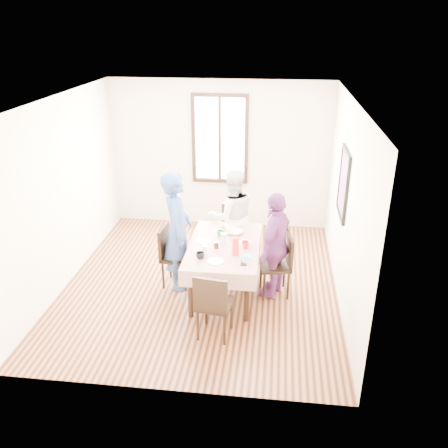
{
  "coord_description": "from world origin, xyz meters",
  "views": [
    {
      "loc": [
        1.06,
        -6.03,
        3.67
      ],
      "look_at": [
        0.37,
        -0.27,
        1.1
      ],
      "focal_mm": 37.6,
      "sensor_mm": 36.0,
      "label": 1
    }
  ],
  "objects": [
    {
      "name": "dining_table",
      "position": [
        0.37,
        -0.22,
        0.38
      ],
      "size": [
        0.86,
        1.46,
        0.75
      ],
      "primitive_type": "cube",
      "color": "black",
      "rests_on": "ground"
    },
    {
      "name": "flower_bunch",
      "position": [
        0.35,
        -0.18,
        0.97
      ],
      "size": [
        0.09,
        0.09,
        0.1
      ],
      "primitive_type": null,
      "color": "yellow",
      "rests_on": "flower_vase"
    },
    {
      "name": "person_far",
      "position": [
        0.37,
        0.77,
        0.78
      ],
      "size": [
        0.91,
        0.81,
        1.56
      ],
      "primitive_type": "imported",
      "rotation": [
        0.0,
        0.0,
        3.48
      ],
      "color": "white",
      "rests_on": "ground"
    },
    {
      "name": "jam_jar",
      "position": [
        0.27,
        -0.33,
        0.81
      ],
      "size": [
        0.07,
        0.07,
        0.1
      ],
      "primitive_type": "cylinder",
      "color": "black",
      "rests_on": "tablecloth"
    },
    {
      "name": "ground",
      "position": [
        0.0,
        0.0,
        0.0
      ],
      "size": [
        4.5,
        4.5,
        0.0
      ],
      "primitive_type": "plane",
      "color": "black",
      "rests_on": "ground"
    },
    {
      "name": "plate_far",
      "position": [
        0.37,
        0.38,
        0.77
      ],
      "size": [
        0.2,
        0.2,
        0.01
      ],
      "primitive_type": "cylinder",
      "color": "white",
      "rests_on": "tablecloth"
    },
    {
      "name": "window_frame",
      "position": [
        0.0,
        2.23,
        1.65
      ],
      "size": [
        1.02,
        0.06,
        1.62
      ],
      "primitive_type": "cube",
      "color": "black",
      "rests_on": "back_wall"
    },
    {
      "name": "juice_carton",
      "position": [
        0.55,
        -0.49,
        0.89
      ],
      "size": [
        0.08,
        0.08,
        0.25
      ],
      "primitive_type": "cube",
      "color": "red",
      "rests_on": "tablecloth"
    },
    {
      "name": "smartphone",
      "position": [
        0.68,
        -0.72,
        0.77
      ],
      "size": [
        0.08,
        0.16,
        0.01
      ],
      "primitive_type": "cube",
      "color": "black",
      "rests_on": "tablecloth"
    },
    {
      "name": "drinking_glass",
      "position": [
        0.13,
        -0.48,
        0.81
      ],
      "size": [
        0.07,
        0.07,
        0.1
      ],
      "primitive_type": "cylinder",
      "color": "silver",
      "rests_on": "tablecloth"
    },
    {
      "name": "flower_vase",
      "position": [
        0.35,
        -0.18,
        0.84
      ],
      "size": [
        0.08,
        0.08,
        0.16
      ],
      "primitive_type": "cylinder",
      "color": "silver",
      "rests_on": "tablecloth"
    },
    {
      "name": "chair_right",
      "position": [
        1.09,
        -0.17,
        0.46
      ],
      "size": [
        0.49,
        0.49,
        0.91
      ],
      "primitive_type": "cube",
      "rotation": [
        0.0,
        0.0,
        1.75
      ],
      "color": "black",
      "rests_on": "ground"
    },
    {
      "name": "plate_near",
      "position": [
        0.32,
        -0.72,
        0.77
      ],
      "size": [
        0.2,
        0.2,
        0.01
      ],
      "primitive_type": "cylinder",
      "color": "white",
      "rests_on": "tablecloth"
    },
    {
      "name": "tablecloth",
      "position": [
        0.37,
        -0.22,
        0.76
      ],
      "size": [
        0.98,
        1.58,
        0.01
      ],
      "primitive_type": "cube",
      "color": "#5F0C03",
      "rests_on": "dining_table"
    },
    {
      "name": "butter_lid",
      "position": [
        0.72,
        -0.67,
        0.84
      ],
      "size": [
        0.12,
        0.12,
        0.01
      ],
      "primitive_type": "cylinder",
      "color": "blue",
      "rests_on": "butter_tub"
    },
    {
      "name": "serving_bowl",
      "position": [
        0.48,
        0.15,
        0.79
      ],
      "size": [
        0.27,
        0.27,
        0.06
      ],
      "primitive_type": "imported",
      "rotation": [
        0.0,
        0.0,
        -0.22
      ],
      "color": "white",
      "rests_on": "tablecloth"
    },
    {
      "name": "chair_far",
      "position": [
        0.37,
        0.79,
        0.46
      ],
      "size": [
        0.47,
        0.47,
        0.91
      ],
      "primitive_type": "cube",
      "rotation": [
        0.0,
        0.0,
        3.02
      ],
      "color": "black",
      "rests_on": "ground"
    },
    {
      "name": "mug_green",
      "position": [
        0.27,
        0.07,
        0.8
      ],
      "size": [
        0.12,
        0.12,
        0.08
      ],
      "primitive_type": "imported",
      "rotation": [
        0.0,
        0.0,
        -0.19
      ],
      "color": "#0C7226",
      "rests_on": "tablecloth"
    },
    {
      "name": "mug_flag",
      "position": [
        0.67,
        -0.28,
        0.81
      ],
      "size": [
        0.15,
        0.15,
        0.1
      ],
      "primitive_type": "imported",
      "rotation": [
        0.0,
        0.0,
        0.77
      ],
      "color": "red",
      "rests_on": "tablecloth"
    },
    {
      "name": "person_right",
      "position": [
        1.07,
        -0.17,
        0.77
      ],
      "size": [
        0.68,
        0.98,
        1.55
      ],
      "primitive_type": "imported",
      "rotation": [
        0.0,
        0.0,
        -1.94
      ],
      "color": "#743177",
      "rests_on": "ground"
    },
    {
      "name": "window_pane",
      "position": [
        0.0,
        2.24,
        1.65
      ],
      "size": [
        0.9,
        0.02,
        1.5
      ],
      "primitive_type": "cube",
      "color": "white",
      "rests_on": "back_wall"
    },
    {
      "name": "mug_black",
      "position": [
        0.1,
        -0.66,
        0.81
      ],
      "size": [
        0.12,
        0.12,
        0.09
      ],
      "primitive_type": "imported",
      "rotation": [
        0.0,
        0.0,
        -0.07
      ],
      "color": "black",
      "rests_on": "tablecloth"
    },
    {
      "name": "plate_left",
      "position": [
        0.06,
        -0.14,
        0.77
      ],
      "size": [
        0.2,
        0.2,
        0.01
      ],
      "primitive_type": "cylinder",
      "color": "white",
      "rests_on": "tablecloth"
    },
    {
      "name": "art_poster",
      "position": [
        1.98,
        0.3,
        1.55
      ],
      "size": [
        0.04,
        0.76,
        0.96
      ],
      "primitive_type": "cube",
      "color": "red",
      "rests_on": "right_wall"
    },
    {
      "name": "chair_left",
      "position": [
        -0.34,
        -0.08,
        0.46
      ],
      "size": [
        0.46,
        0.46,
        0.91
      ],
      "primitive_type": "cube",
      "rotation": [
        0.0,
        0.0,
        -1.66
      ],
      "color": "black",
      "rests_on": "ground"
    },
    {
      "name": "butter_tub",
      "position": [
        0.72,
        -0.67,
        0.8
      ],
      "size": [
        0.14,
        0.14,
        0.07
      ],
      "primitive_type": "cylinder",
      "color": "white",
      "rests_on": "tablecloth"
    },
    {
      "name": "plate_right",
      "position": [
        0.63,
        -0.12,
        0.77
      ],
      "size": [
        0.2,
        0.2,
        0.01
      ],
      "primitive_type": "cylinder",
      "color": "white",
      "rests_on": "tablecloth"
    },
    {
      "name": "right_wall",
      "position": [
        2.0,
        0.0,
        1.35
      ],
      "size": [
        0.0,
        4.5,
        4.5
      ],
      "primitive_type": "plane",
      "rotation": [
        1.57,
        0.0,
        -1.57
      ],
      "color": "#EEE2C6",
      "rests_on": "ground"
    },
    {
      "name": "person_left",
      "position": [
        -0.33,
        -0.08,
        0.87
      ],
      "size": [
        0.49,
        0.68,
        1.75
      ],
      "primitive_type": "imported",
      "rotation": [
        0.0,
        0.0,
        1.7
      ],
      "color": "#2F4A87",
      "rests_on": "ground"
    },
    {
      "name": "chair_near",
      "position": [
        0.37,
        -1.22,
        0.46
      ],
      "size": [
        0.48,
        0.48,
        0.91
      ],
      "primitive_type": "cube",
      "rotation": [
        0.0,
        0.0,
        -0.15
      ],
      "color": "black",
      "rests_on": "ground"
    },
    {
      "name": "back_wall",
      "position": [
        0.0,
        2.25,
        1.35
      ],
      "size": [
        4.0,
        0.0,
        4.0
      ],
      "primitive_type": "plane",
      "rotation": [
        1.57,
        0.0,
        0.0
      ],
      "color": "#EEE2C6",
      "rests_on": "ground"
    }
  ]
}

